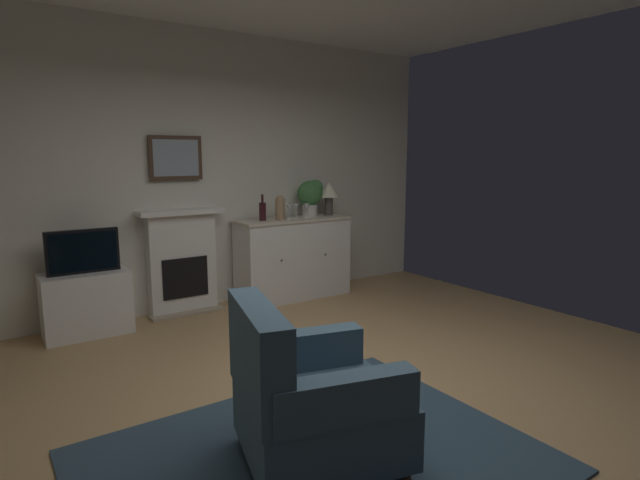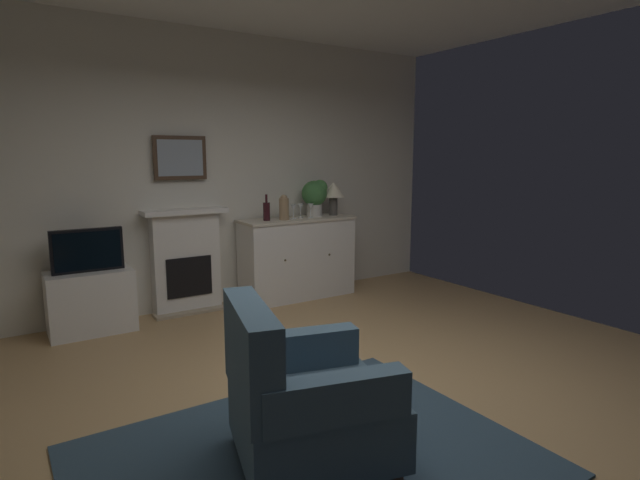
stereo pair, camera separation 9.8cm
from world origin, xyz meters
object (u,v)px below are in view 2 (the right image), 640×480
framed_picture (180,158)px  tv_cabinet (91,302)px  wine_bottle (267,211)px  vase_decorative (284,207)px  sideboard_cabinet (297,258)px  tv_set (87,250)px  armchair (302,400)px  wine_glass_center (301,207)px  fireplace_unit (186,261)px  wine_glass_left (293,208)px  potted_plant_small (315,195)px  wine_glass_right (311,207)px  table_lamp (333,192)px

framed_picture → tv_cabinet: 1.66m
wine_bottle → vase_decorative: size_ratio=1.03×
sideboard_cabinet → tv_set: (-2.24, -0.01, 0.32)m
armchair → wine_glass_center: bearing=59.3°
vase_decorative → tv_set: bearing=178.8°
fireplace_unit → sideboard_cabinet: (1.26, -0.18, -0.08)m
wine_bottle → tv_set: bearing=179.9°
tv_cabinet → framed_picture: bearing=12.0°
fireplace_unit → sideboard_cabinet: 1.28m
wine_glass_left → potted_plant_small: bearing=12.3°
framed_picture → wine_glass_right: (1.42, -0.27, -0.57)m
wine_glass_center → potted_plant_small: bearing=11.9°
wine_glass_left → potted_plant_small: 0.37m
wine_glass_center → potted_plant_small: potted_plant_small is taller
framed_picture → wine_glass_right: bearing=-10.8°
table_lamp → wine_glass_center: 0.49m
fireplace_unit → framed_picture: 1.08m
fireplace_unit → wine_bottle: size_ratio=3.79×
tv_cabinet → sideboard_cabinet: bearing=-0.4°
wine_bottle → armchair: (-1.26, -2.86, -0.66)m
wine_glass_left → tv_set: bearing=179.4°
wine_glass_center → armchair: wine_glass_center is taller
tv_set → framed_picture: bearing=13.3°
fireplace_unit → framed_picture: (-0.00, 0.05, 1.08)m
fireplace_unit → vase_decorative: size_ratio=3.91×
tv_cabinet → wine_glass_center: bearing=-0.5°
fireplace_unit → tv_set: fireplace_unit is taller
framed_picture → tv_set: (-0.98, -0.23, -0.84)m
wine_glass_right → wine_glass_center: bearing=158.5°
sideboard_cabinet → wine_glass_left: (-0.07, -0.03, 0.59)m
sideboard_cabinet → armchair: sideboard_cabinet is taller
table_lamp → wine_glass_center: bearing=-179.6°
table_lamp → armchair: bearing=-127.0°
fireplace_unit → framed_picture: framed_picture is taller
wine_bottle → tv_set: wine_bottle is taller
fireplace_unit → tv_set: bearing=-169.2°
sideboard_cabinet → wine_bottle: (-0.40, -0.01, 0.57)m
fireplace_unit → potted_plant_small: bearing=-4.9°
table_lamp → potted_plant_small: 0.24m
sideboard_cabinet → fireplace_unit: bearing=172.0°
wine_glass_center → armchair: (-1.70, -2.87, -0.68)m
wine_glass_left → vase_decorative: 0.14m
table_lamp → vase_decorative: 0.72m
wine_glass_left → wine_glass_center: (0.11, 0.03, 0.00)m
framed_picture → armchair: bearing=-97.3°
wine_glass_left → tv_set: size_ratio=0.27×
wine_bottle → sideboard_cabinet: bearing=1.7°
armchair → fireplace_unit: bearing=82.6°
tv_cabinet → potted_plant_small: bearing=0.7°
wine_glass_left → wine_glass_right: 0.22m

